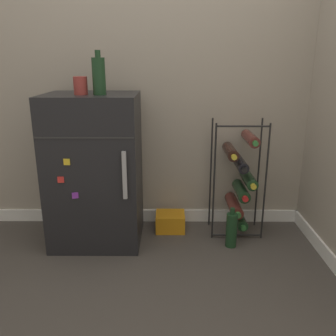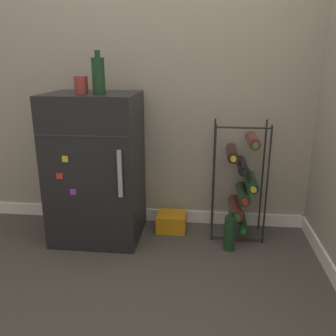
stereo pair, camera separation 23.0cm
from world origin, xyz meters
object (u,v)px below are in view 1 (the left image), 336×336
at_px(soda_box, 170,222).
at_px(fridge_top_bottle, 99,76).
at_px(loose_bottle_floor, 231,230).
at_px(mini_fridge, 95,170).
at_px(wine_rack, 240,181).
at_px(fridge_top_cup, 81,86).

xyz_separation_m(soda_box, fridge_top_bottle, (-0.41, -0.20, 1.01)).
bearing_deg(fridge_top_bottle, soda_box, 25.82).
height_order(soda_box, loose_bottle_floor, loose_bottle_floor).
bearing_deg(soda_box, loose_bottle_floor, -30.45).
distance_m(mini_fridge, loose_bottle_floor, 0.95).
bearing_deg(wine_rack, loose_bottle_floor, -110.92).
height_order(fridge_top_cup, loose_bottle_floor, fridge_top_cup).
relative_size(fridge_top_bottle, loose_bottle_floor, 0.93).
height_order(fridge_top_bottle, loose_bottle_floor, fridge_top_bottle).
xyz_separation_m(soda_box, loose_bottle_floor, (0.39, -0.23, 0.05)).
bearing_deg(wine_rack, fridge_top_bottle, -168.87).
bearing_deg(loose_bottle_floor, soda_box, 149.55).
distance_m(wine_rack, loose_bottle_floor, 0.34).
height_order(wine_rack, fridge_top_bottle, fridge_top_bottle).
bearing_deg(mini_fridge, fridge_top_bottle, -43.61).
height_order(fridge_top_cup, fridge_top_bottle, fridge_top_bottle).
bearing_deg(mini_fridge, wine_rack, 6.39).
xyz_separation_m(mini_fridge, fridge_top_cup, (-0.04, -0.06, 0.53)).
xyz_separation_m(fridge_top_cup, fridge_top_bottle, (0.11, -0.01, 0.06)).
bearing_deg(fridge_top_cup, mini_fridge, 56.77).
relative_size(soda_box, fridge_top_cup, 1.96).
bearing_deg(loose_bottle_floor, fridge_top_cup, 177.64).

